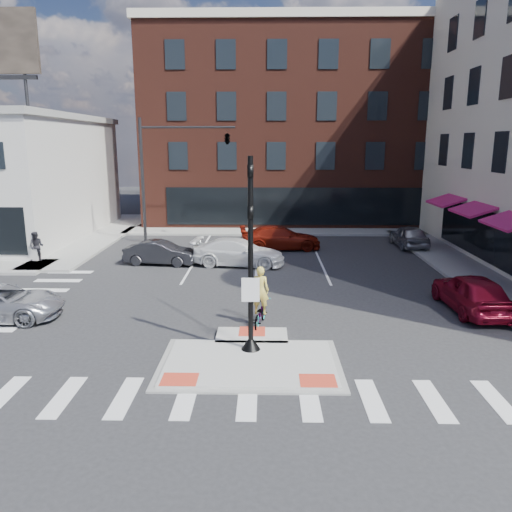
{
  "coord_description": "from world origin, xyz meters",
  "views": [
    {
      "loc": [
        0.45,
        -14.25,
        6.48
      ],
      "look_at": [
        0.07,
        5.35,
        2.0
      ],
      "focal_mm": 35.0,
      "sensor_mm": 36.0,
      "label": 1
    }
  ],
  "objects_px": {
    "bg_car_silver": "(409,236)",
    "cyclist": "(260,306)",
    "white_pickup": "(239,252)",
    "bg_car_dark": "(161,253)",
    "red_sedan": "(472,292)",
    "bg_car_red": "(280,238)",
    "pedestrian_a": "(36,246)"
  },
  "relations": [
    {
      "from": "red_sedan",
      "to": "white_pickup",
      "type": "relative_size",
      "value": 0.91
    },
    {
      "from": "bg_car_red",
      "to": "pedestrian_a",
      "type": "distance_m",
      "value": 13.93
    },
    {
      "from": "red_sedan",
      "to": "bg_car_dark",
      "type": "bearing_deg",
      "value": -30.87
    },
    {
      "from": "red_sedan",
      "to": "bg_car_dark",
      "type": "relative_size",
      "value": 1.15
    },
    {
      "from": "bg_car_red",
      "to": "red_sedan",
      "type": "bearing_deg",
      "value": -152.98
    },
    {
      "from": "white_pickup",
      "to": "bg_car_red",
      "type": "bearing_deg",
      "value": -22.2
    },
    {
      "from": "bg_car_dark",
      "to": "bg_car_silver",
      "type": "distance_m",
      "value": 15.51
    },
    {
      "from": "red_sedan",
      "to": "cyclist",
      "type": "bearing_deg",
      "value": 9.55
    },
    {
      "from": "bg_car_silver",
      "to": "cyclist",
      "type": "relative_size",
      "value": 1.86
    },
    {
      "from": "white_pickup",
      "to": "cyclist",
      "type": "height_order",
      "value": "cyclist"
    },
    {
      "from": "red_sedan",
      "to": "bg_car_silver",
      "type": "distance_m",
      "value": 12.35
    },
    {
      "from": "bg_car_red",
      "to": "pedestrian_a",
      "type": "height_order",
      "value": "pedestrian_a"
    },
    {
      "from": "cyclist",
      "to": "pedestrian_a",
      "type": "xyz_separation_m",
      "value": [
        -12.26,
        9.2,
        0.22
      ]
    },
    {
      "from": "bg_car_dark",
      "to": "cyclist",
      "type": "height_order",
      "value": "cyclist"
    },
    {
      "from": "bg_car_silver",
      "to": "bg_car_red",
      "type": "height_order",
      "value": "bg_car_red"
    },
    {
      "from": "bg_car_red",
      "to": "white_pickup",
      "type": "bearing_deg",
      "value": 145.62
    },
    {
      "from": "bg_car_dark",
      "to": "pedestrian_a",
      "type": "distance_m",
      "value": 6.77
    },
    {
      "from": "bg_car_dark",
      "to": "cyclist",
      "type": "distance_m",
      "value": 10.71
    },
    {
      "from": "bg_car_silver",
      "to": "bg_car_red",
      "type": "relative_size",
      "value": 0.83
    },
    {
      "from": "bg_car_silver",
      "to": "red_sedan",
      "type": "bearing_deg",
      "value": 83.92
    },
    {
      "from": "red_sedan",
      "to": "bg_car_silver",
      "type": "relative_size",
      "value": 1.09
    },
    {
      "from": "bg_car_dark",
      "to": "white_pickup",
      "type": "bearing_deg",
      "value": -85.2
    },
    {
      "from": "bg_car_dark",
      "to": "bg_car_silver",
      "type": "bearing_deg",
      "value": -64.95
    },
    {
      "from": "pedestrian_a",
      "to": "bg_car_silver",
      "type": "bearing_deg",
      "value": 12.47
    },
    {
      "from": "red_sedan",
      "to": "white_pickup",
      "type": "xyz_separation_m",
      "value": [
        -9.5,
        7.31,
        -0.05
      ]
    },
    {
      "from": "cyclist",
      "to": "bg_car_silver",
      "type": "bearing_deg",
      "value": -112.57
    },
    {
      "from": "bg_car_silver",
      "to": "cyclist",
      "type": "height_order",
      "value": "cyclist"
    },
    {
      "from": "bg_car_dark",
      "to": "red_sedan",
      "type": "bearing_deg",
      "value": -111.67
    },
    {
      "from": "bg_car_dark",
      "to": "bg_car_red",
      "type": "distance_m",
      "value": 7.7
    },
    {
      "from": "bg_car_red",
      "to": "bg_car_dark",
      "type": "bearing_deg",
      "value": 116.38
    },
    {
      "from": "cyclist",
      "to": "white_pickup",
      "type": "bearing_deg",
      "value": -71.29
    },
    {
      "from": "white_pickup",
      "to": "bg_car_red",
      "type": "xyz_separation_m",
      "value": [
        2.34,
        4.16,
        0.0
      ]
    }
  ]
}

